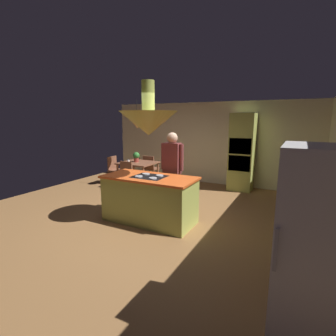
% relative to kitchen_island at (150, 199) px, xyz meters
% --- Properties ---
extents(ground, '(8.16, 8.16, 0.00)m').
position_rel_kitchen_island_xyz_m(ground, '(0.00, 0.20, -0.47)').
color(ground, olive).
extents(wall_back, '(6.80, 0.10, 2.55)m').
position_rel_kitchen_island_xyz_m(wall_back, '(0.00, 3.65, 0.81)').
color(wall_back, beige).
rests_on(wall_back, ground).
extents(kitchen_island, '(1.84, 0.87, 0.94)m').
position_rel_kitchen_island_xyz_m(kitchen_island, '(0.00, 0.00, 0.00)').
color(kitchen_island, '#A0A84C').
rests_on(kitchen_island, ground).
extents(counter_run_right, '(0.73, 2.57, 0.92)m').
position_rel_kitchen_island_xyz_m(counter_run_right, '(2.84, 0.80, 0.00)').
color(counter_run_right, '#A0A84C').
rests_on(counter_run_right, ground).
extents(oven_tower, '(0.66, 0.62, 2.19)m').
position_rel_kitchen_island_xyz_m(oven_tower, '(1.10, 3.24, 0.63)').
color(oven_tower, '#A0A84C').
rests_on(oven_tower, ground).
extents(refrigerator, '(0.72, 0.74, 1.81)m').
position_rel_kitchen_island_xyz_m(refrigerator, '(2.80, -1.70, 0.44)').
color(refrigerator, white).
rests_on(refrigerator, ground).
extents(dining_table, '(1.02, 0.94, 0.76)m').
position_rel_kitchen_island_xyz_m(dining_table, '(-1.70, 2.10, 0.19)').
color(dining_table, brown).
rests_on(dining_table, ground).
extents(person_at_island, '(0.53, 0.23, 1.75)m').
position_rel_kitchen_island_xyz_m(person_at_island, '(0.15, 0.71, 0.55)').
color(person_at_island, tan).
rests_on(person_at_island, ground).
extents(range_hood, '(1.10, 1.10, 1.00)m').
position_rel_kitchen_island_xyz_m(range_hood, '(0.00, 0.00, 1.51)').
color(range_hood, '#A0A84C').
extents(pendant_light_over_table, '(0.32, 0.32, 0.82)m').
position_rel_kitchen_island_xyz_m(pendant_light_over_table, '(-1.70, 2.10, 1.40)').
color(pendant_light_over_table, '#E0B266').
extents(chair_facing_island, '(0.40, 0.40, 0.87)m').
position_rel_kitchen_island_xyz_m(chair_facing_island, '(-1.70, 1.41, 0.04)').
color(chair_facing_island, brown).
rests_on(chair_facing_island, ground).
extents(chair_by_back_wall, '(0.40, 0.40, 0.87)m').
position_rel_kitchen_island_xyz_m(chair_by_back_wall, '(-1.70, 2.79, 0.04)').
color(chair_by_back_wall, brown).
rests_on(chair_by_back_wall, ground).
extents(chair_at_corner, '(0.40, 0.40, 0.87)m').
position_rel_kitchen_island_xyz_m(chair_at_corner, '(-2.59, 2.10, 0.04)').
color(chair_at_corner, brown).
rests_on(chair_at_corner, ground).
extents(potted_plant_on_table, '(0.20, 0.20, 0.30)m').
position_rel_kitchen_island_xyz_m(potted_plant_on_table, '(-1.77, 2.12, 0.46)').
color(potted_plant_on_table, '#99382D').
rests_on(potted_plant_on_table, dining_table).
extents(cup_on_table, '(0.07, 0.07, 0.09)m').
position_rel_kitchen_island_xyz_m(cup_on_table, '(-1.88, 1.87, 0.34)').
color(cup_on_table, white).
rests_on(cup_on_table, dining_table).
extents(canister_flour, '(0.10, 0.10, 0.18)m').
position_rel_kitchen_island_xyz_m(canister_flour, '(2.84, 0.17, 0.55)').
color(canister_flour, silver).
rests_on(canister_flour, counter_run_right).
extents(canister_sugar, '(0.10, 0.10, 0.14)m').
position_rel_kitchen_island_xyz_m(canister_sugar, '(2.84, 0.35, 0.53)').
color(canister_sugar, silver).
rests_on(canister_sugar, counter_run_right).
extents(canister_tea, '(0.13, 0.13, 0.17)m').
position_rel_kitchen_island_xyz_m(canister_tea, '(2.84, 0.53, 0.54)').
color(canister_tea, silver).
rests_on(canister_tea, counter_run_right).
extents(microwave_on_counter, '(0.46, 0.36, 0.28)m').
position_rel_kitchen_island_xyz_m(microwave_on_counter, '(2.84, 1.56, 0.60)').
color(microwave_on_counter, '#232326').
rests_on(microwave_on_counter, counter_run_right).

